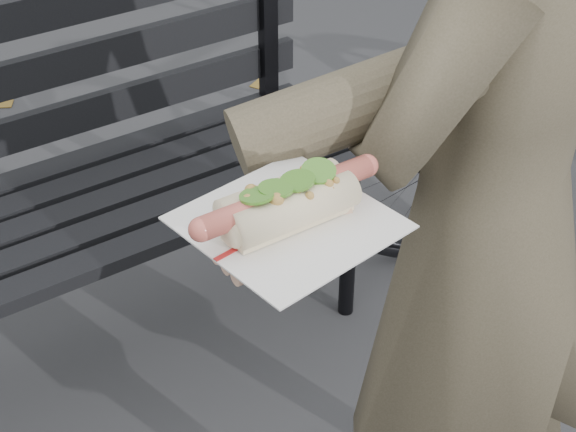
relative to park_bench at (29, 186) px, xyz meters
name	(u,v)px	position (x,y,z in m)	size (l,w,h in m)	color
park_bench	(29,186)	(0.00, 0.00, 0.00)	(1.50, 0.44, 0.88)	black
person	(487,229)	(0.41, -0.89, 0.27)	(0.58, 0.38, 1.59)	#453F2E
held_hotdog	(401,109)	(0.20, -0.92, 0.55)	(0.64, 0.31, 0.20)	#453F2E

